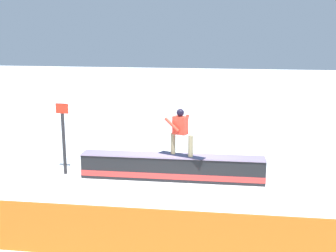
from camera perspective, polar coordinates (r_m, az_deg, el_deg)
ground_plane at (r=11.48m, az=0.54°, el=-7.96°), size 120.00×120.00×0.00m
grind_box at (r=11.37m, az=0.54°, el=-6.34°), size 5.41×1.21×0.75m
snowboarder at (r=11.06m, az=1.88°, el=-0.65°), size 1.45×0.68×1.37m
safety_fence at (r=7.40m, az=-8.17°, el=-15.40°), size 10.38×1.32×1.00m
trail_marker at (r=12.09m, az=-15.25°, el=-1.58°), size 0.40×0.10×2.20m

